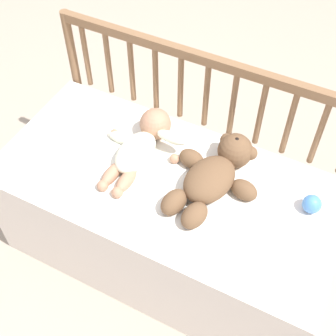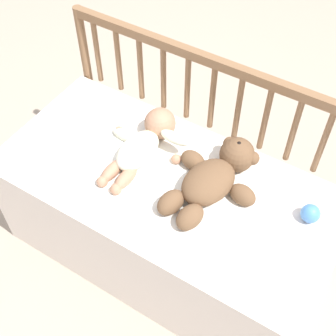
{
  "view_description": "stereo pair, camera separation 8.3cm",
  "coord_description": "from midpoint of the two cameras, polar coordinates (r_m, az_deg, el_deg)",
  "views": [
    {
      "loc": [
        0.47,
        -0.91,
        1.8
      ],
      "look_at": [
        0.0,
        0.01,
        0.55
      ],
      "focal_mm": 50.0,
      "sensor_mm": 36.0,
      "label": 1
    },
    {
      "loc": [
        0.54,
        -0.87,
        1.8
      ],
      "look_at": [
        0.0,
        0.01,
        0.55
      ],
      "focal_mm": 50.0,
      "sensor_mm": 36.0,
      "label": 2
    }
  ],
  "objects": [
    {
      "name": "teddy_bear",
      "position": [
        1.62,
        4.28,
        -0.75
      ],
      "size": [
        0.33,
        0.43,
        0.13
      ],
      "color": "brown",
      "rests_on": "crib_mattress"
    },
    {
      "name": "baby",
      "position": [
        1.72,
        -4.67,
        2.83
      ],
      "size": [
        0.31,
        0.4,
        0.12
      ],
      "color": "#EAEACC",
      "rests_on": "crib_mattress"
    },
    {
      "name": "toy_ball",
      "position": [
        1.63,
        15.75,
        -4.29
      ],
      "size": [
        0.06,
        0.06,
        0.06
      ],
      "color": "#4C8CDB",
      "rests_on": "crib_mattress"
    },
    {
      "name": "crib_rail",
      "position": [
        1.79,
        3.26,
        7.55
      ],
      "size": [
        1.24,
        0.04,
        0.81
      ],
      "color": "brown",
      "rests_on": "ground_plane"
    },
    {
      "name": "blanket",
      "position": [
        1.68,
        -1.02,
        -0.86
      ],
      "size": [
        0.8,
        0.5,
        0.01
      ],
      "color": "white",
      "rests_on": "crib_mattress"
    },
    {
      "name": "ground_plane",
      "position": [
        2.07,
        -1.3,
        -9.94
      ],
      "size": [
        12.0,
        12.0,
        0.0
      ],
      "primitive_type": "plane",
      "color": "tan"
    },
    {
      "name": "crib_mattress",
      "position": [
        1.86,
        -1.43,
        -6.23
      ],
      "size": [
        1.24,
        0.6,
        0.49
      ],
      "color": "white",
      "rests_on": "ground_plane"
    }
  ]
}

